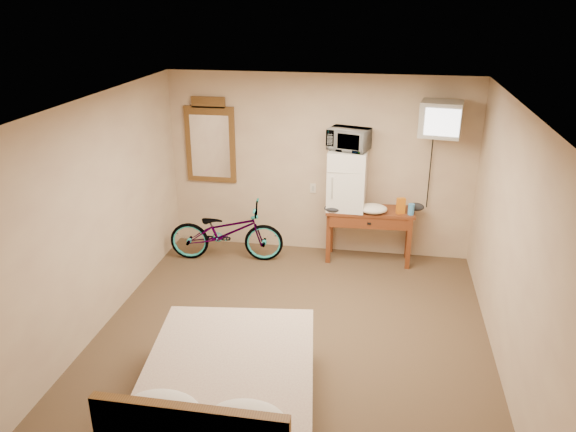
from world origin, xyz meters
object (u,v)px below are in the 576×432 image
object	(u,v)px
wall_mirror	(210,142)
bed	(227,394)
desk	(370,220)
mini_fridge	(347,179)
crt_television	(441,119)
microwave	(349,139)
blue_cup	(411,209)
bicycle	(226,232)

from	to	relation	value
wall_mirror	bed	xyz separation A→B (m)	(1.21, -3.65, -1.23)
desk	wall_mirror	bearing A→B (deg)	173.26
mini_fridge	crt_television	xyz separation A→B (m)	(1.13, -0.02, 0.85)
crt_television	bed	xyz separation A→B (m)	(-1.86, -3.40, -1.71)
wall_mirror	bed	bearing A→B (deg)	-71.69
mini_fridge	wall_mirror	xyz separation A→B (m)	(-1.94, 0.23, 0.37)
microwave	desk	bearing A→B (deg)	10.06
blue_cup	desk	bearing A→B (deg)	172.92
desk	crt_television	xyz separation A→B (m)	(0.80, 0.02, 1.40)
wall_mirror	crt_television	bearing A→B (deg)	-4.69
bed	bicycle	bearing A→B (deg)	105.66
mini_fridge	microwave	world-z (taller)	microwave
blue_cup	bicycle	bearing A→B (deg)	-175.12
wall_mirror	bicycle	xyz separation A→B (m)	(0.34, -0.54, -1.12)
blue_cup	bicycle	world-z (taller)	blue_cup
microwave	crt_television	distance (m)	1.17
mini_fridge	crt_television	world-z (taller)	crt_television
mini_fridge	blue_cup	distance (m)	0.93
mini_fridge	microwave	xyz separation A→B (m)	(0.00, 0.00, 0.55)
microwave	wall_mirror	size ratio (longest dim) A/B	0.42
bicycle	crt_television	bearing A→B (deg)	-90.72
desk	bed	world-z (taller)	bed
mini_fridge	bed	bearing A→B (deg)	-102.11
crt_television	bicycle	distance (m)	3.18
desk	bicycle	world-z (taller)	bicycle
desk	wall_mirror	size ratio (longest dim) A/B	0.99
desk	mini_fridge	bearing A→B (deg)	173.59
desk	mini_fridge	world-z (taller)	mini_fridge
mini_fridge	bicycle	distance (m)	1.80
blue_cup	crt_television	distance (m)	1.22
wall_mirror	bed	world-z (taller)	wall_mirror
desk	wall_mirror	distance (m)	2.46
crt_television	bed	bearing A→B (deg)	-118.67
desk	wall_mirror	xyz separation A→B (m)	(-2.27, 0.27, 0.92)
blue_cup	crt_television	world-z (taller)	crt_television
bicycle	mini_fridge	bearing A→B (deg)	-85.81
crt_television	microwave	bearing A→B (deg)	178.96
desk	crt_television	world-z (taller)	crt_television
microwave	bicycle	xyz separation A→B (m)	(-1.61, -0.31, -1.29)
crt_television	bed	distance (m)	4.24
mini_fridge	crt_television	bearing A→B (deg)	-1.03
crt_television	wall_mirror	bearing A→B (deg)	175.31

